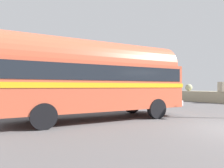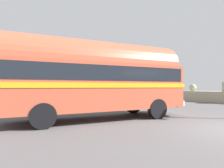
{
  "view_description": "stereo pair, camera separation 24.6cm",
  "coord_description": "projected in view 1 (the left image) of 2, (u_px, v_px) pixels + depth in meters",
  "views": [
    {
      "loc": [
        2.55,
        -7.8,
        1.57
      ],
      "look_at": [
        -4.39,
        -2.48,
        1.69
      ],
      "focal_mm": 30.63,
      "sensor_mm": 36.0,
      "label": 1
    },
    {
      "loc": [
        2.7,
        -7.6,
        1.57
      ],
      "look_at": [
        -4.39,
        -2.48,
        1.69
      ],
      "focal_mm": 30.63,
      "sensor_mm": 36.0,
      "label": 2
    }
  ],
  "objects": [
    {
      "name": "vintage_coach",
      "position": [
        98.0,
        77.0,
        9.08
      ],
      "size": [
        3.96,
        8.88,
        3.7
      ],
      "rotation": [
        0.0,
        0.0,
        -0.18
      ],
      "color": "black",
      "rests_on": "ground"
    }
  ]
}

